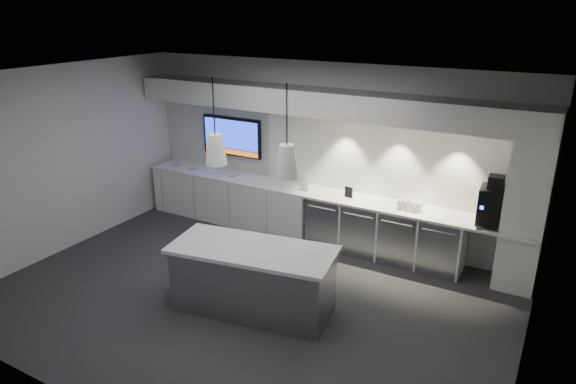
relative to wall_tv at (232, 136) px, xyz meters
The scene contains 28 objects.
floor 3.47m from the wall_tv, 52.18° to the right, with size 7.00×7.00×0.00m, color #2F2F31.
ceiling 3.42m from the wall_tv, 52.18° to the right, with size 7.00×7.00×0.00m, color black.
wall_back 1.90m from the wall_tv, ahead, with size 7.00×7.00×0.00m, color silver.
wall_front 5.30m from the wall_tv, 68.99° to the right, with size 7.00×7.00×0.00m, color silver.
wall_left 2.92m from the wall_tv, 123.17° to the right, with size 7.00×7.00×0.00m, color silver.
wall_right 5.93m from the wall_tv, 24.38° to the right, with size 7.00×7.00×0.00m, color silver.
back_counter 2.04m from the wall_tv, ahead, with size 6.80×0.65×0.04m, color white.
left_base_cabinets 1.17m from the wall_tv, 61.19° to the right, with size 3.30×0.63×0.86m, color white.
fridge_unit_a 2.45m from the wall_tv, ahead, with size 0.60×0.61×0.85m, color #95989D.
fridge_unit_b 3.01m from the wall_tv, ahead, with size 0.60×0.61×0.85m, color #95989D.
fridge_unit_c 3.60m from the wall_tv, ahead, with size 0.60×0.61×0.85m, color #95989D.
fridge_unit_d 4.21m from the wall_tv, ahead, with size 0.60×0.61×0.85m, color #95989D.
backsplash 3.10m from the wall_tv, ahead, with size 4.60×0.03×1.30m, color white.
soffit 2.09m from the wall_tv, ahead, with size 6.90×0.60×0.40m, color white.
column 5.11m from the wall_tv, ahead, with size 0.55×0.55×2.60m, color white.
wall_tv is the anchor object (origin of this frame).
island 3.56m from the wall_tv, 50.65° to the right, with size 2.27×1.26×0.91m.
bin 3.31m from the wall_tv, 69.08° to the right, with size 0.32×0.32×0.45m, color #95989D.
coffee_machine 4.70m from the wall_tv, ahead, with size 0.42×0.58×0.71m.
sign_black 2.56m from the wall_tv, ahead, with size 0.14×0.02×0.18m, color black.
sign_white 1.83m from the wall_tv, 11.60° to the right, with size 0.18×0.02×0.14m, color white.
cup_cluster 3.57m from the wall_tv, ahead, with size 0.37×0.17×0.15m, color silver, non-canonical shape.
tray_a 1.32m from the wall_tv, 164.45° to the right, with size 0.16×0.16×0.03m, color #AEAEAE.
tray_b 1.00m from the wall_tv, 154.32° to the right, with size 0.16×0.16×0.03m, color #AEAEAE.
tray_c 0.72m from the wall_tv, 108.93° to the right, with size 0.16×0.16×0.03m, color #AEAEAE.
tray_d 0.73m from the wall_tv, 54.14° to the right, with size 0.16×0.16×0.03m, color #AEAEAE.
pendant_left 3.14m from the wall_tv, 58.02° to the right, with size 0.27×0.27×1.09m.
pendant_right 3.77m from the wall_tv, 44.57° to the right, with size 0.27×0.27×1.09m.
Camera 1 is at (3.57, -5.12, 3.85)m, focal length 32.00 mm.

